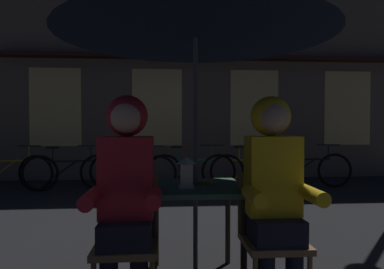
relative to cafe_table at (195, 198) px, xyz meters
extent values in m
cube|color=#42664C|center=(0.00, 0.00, 0.08)|extent=(0.72, 0.72, 0.04)
cylinder|color=#2D2319|center=(-0.31, -0.31, -0.29)|extent=(0.04, 0.04, 0.70)
cylinder|color=#2D2319|center=(0.31, -0.31, -0.29)|extent=(0.04, 0.04, 0.70)
cylinder|color=#2D2319|center=(-0.31, 0.31, -0.29)|extent=(0.04, 0.04, 0.70)
cylinder|color=#2D2319|center=(0.31, 0.31, -0.29)|extent=(0.04, 0.04, 0.70)
cylinder|color=#4C4C51|center=(0.00, 0.00, 0.49)|extent=(0.04, 0.04, 2.25)
cone|color=black|center=(0.00, 0.00, 1.42)|extent=(2.10, 2.10, 0.38)
cube|color=white|center=(-0.08, -0.09, 0.11)|extent=(0.11, 0.11, 0.02)
cube|color=white|center=(-0.08, -0.09, 0.20)|extent=(0.09, 0.09, 0.16)
pyramid|color=white|center=(-0.08, -0.09, 0.31)|extent=(0.11, 0.11, 0.06)
cube|color=olive|center=(-0.48, -0.44, -0.21)|extent=(0.40, 0.40, 0.04)
cube|color=olive|center=(-0.48, -0.26, 0.02)|extent=(0.40, 0.03, 0.42)
cube|color=olive|center=(0.48, -0.44, -0.21)|extent=(0.40, 0.40, 0.04)
cylinder|color=olive|center=(0.65, -0.27, -0.43)|extent=(0.03, 0.03, 0.41)
cylinder|color=olive|center=(0.31, -0.27, -0.43)|extent=(0.03, 0.03, 0.41)
cube|color=olive|center=(0.48, -0.26, 0.02)|extent=(0.40, 0.03, 0.42)
cube|color=black|center=(-0.48, -0.44, -0.11)|extent=(0.32, 0.36, 0.16)
cube|color=red|center=(-0.48, -0.40, 0.23)|extent=(0.34, 0.22, 0.52)
cylinder|color=red|center=(-0.30, -0.62, 0.14)|extent=(0.09, 0.30, 0.09)
cylinder|color=red|center=(-0.66, -0.62, 0.14)|extent=(0.09, 0.30, 0.09)
sphere|color=tan|center=(-0.48, -0.40, 0.62)|extent=(0.21, 0.21, 0.21)
sphere|color=red|center=(-0.48, -0.35, 0.63)|extent=(0.27, 0.27, 0.27)
cube|color=black|center=(0.48, -0.44, -0.11)|extent=(0.32, 0.36, 0.16)
cube|color=yellow|center=(0.48, -0.40, 0.23)|extent=(0.34, 0.22, 0.52)
cylinder|color=yellow|center=(0.66, -0.62, 0.14)|extent=(0.09, 0.30, 0.09)
cylinder|color=yellow|center=(0.30, -0.62, 0.14)|extent=(0.09, 0.30, 0.09)
sphere|color=tan|center=(0.48, -0.40, 0.62)|extent=(0.21, 0.21, 0.21)
sphere|color=yellow|center=(0.48, -0.35, 0.63)|extent=(0.27, 0.27, 0.27)
cube|color=#6B5B4C|center=(0.69, 5.40, 2.46)|extent=(10.00, 0.60, 6.20)
cube|color=#F4D17A|center=(-2.61, 5.09, 0.96)|extent=(1.10, 0.02, 1.70)
cube|color=#F4D17A|center=(-0.41, 5.09, 0.96)|extent=(1.10, 0.02, 1.70)
cube|color=#F4D17A|center=(1.79, 5.09, 0.96)|extent=(1.10, 0.02, 1.70)
cube|color=#F4D17A|center=(3.99, 5.09, 0.96)|extent=(1.10, 0.02, 1.70)
cube|color=#331914|center=(0.69, 4.95, 2.06)|extent=(9.00, 0.36, 0.08)
torus|color=black|center=(-2.60, 3.87, -0.31)|extent=(0.66, 0.13, 0.66)
cylinder|color=#B78419|center=(-3.10, 3.94, -0.09)|extent=(0.83, 0.14, 0.04)
cylinder|color=#B78419|center=(-3.23, 3.95, -0.28)|extent=(0.61, 0.11, 0.44)
cylinder|color=#B78419|center=(-2.72, 3.89, 0.05)|extent=(0.02, 0.02, 0.28)
cylinder|color=black|center=(-2.72, 3.89, 0.19)|extent=(0.44, 0.08, 0.02)
torus|color=black|center=(-1.49, 3.90, -0.31)|extent=(0.66, 0.10, 0.66)
torus|color=black|center=(-2.50, 3.82, -0.31)|extent=(0.66, 0.10, 0.66)
cylinder|color=black|center=(-2.00, 3.86, -0.09)|extent=(0.84, 0.10, 0.04)
cylinder|color=black|center=(-2.12, 3.85, -0.28)|extent=(0.61, 0.09, 0.44)
cylinder|color=black|center=(-2.28, 3.83, 0.03)|extent=(0.02, 0.02, 0.24)
cube|color=black|center=(-2.28, 3.83, 0.16)|extent=(0.21, 0.10, 0.04)
cylinder|color=black|center=(-1.61, 3.89, 0.05)|extent=(0.02, 0.02, 0.28)
cylinder|color=black|center=(-1.61, 3.89, 0.19)|extent=(0.44, 0.06, 0.02)
torus|color=black|center=(-0.34, 3.68, -0.31)|extent=(0.66, 0.19, 0.66)
torus|color=black|center=(-1.34, 3.90, -0.31)|extent=(0.66, 0.19, 0.66)
cylinder|color=#ADA89E|center=(-0.84, 3.79, -0.09)|extent=(0.82, 0.22, 0.04)
cylinder|color=#ADA89E|center=(-0.96, 3.81, -0.28)|extent=(0.60, 0.17, 0.44)
cylinder|color=#ADA89E|center=(-1.12, 3.85, 0.03)|extent=(0.02, 0.02, 0.24)
cube|color=black|center=(-1.12, 3.85, 0.16)|extent=(0.21, 0.12, 0.04)
cylinder|color=#ADA89E|center=(-0.46, 3.70, 0.05)|extent=(0.02, 0.02, 0.28)
cylinder|color=black|center=(-0.46, 3.70, 0.19)|extent=(0.43, 0.12, 0.02)
torus|color=black|center=(0.78, 3.82, -0.31)|extent=(0.66, 0.08, 0.66)
torus|color=black|center=(-0.24, 3.87, -0.31)|extent=(0.66, 0.08, 0.66)
cylinder|color=#236B3D|center=(0.27, 3.85, -0.09)|extent=(0.84, 0.08, 0.04)
cylinder|color=#236B3D|center=(0.14, 3.86, -0.28)|extent=(0.61, 0.07, 0.44)
cylinder|color=#236B3D|center=(-0.02, 3.86, 0.03)|extent=(0.02, 0.02, 0.24)
cube|color=black|center=(-0.02, 3.86, 0.16)|extent=(0.20, 0.09, 0.04)
cylinder|color=#236B3D|center=(0.65, 3.83, 0.05)|extent=(0.02, 0.02, 0.28)
cylinder|color=black|center=(0.65, 3.83, 0.19)|extent=(0.44, 0.05, 0.02)
torus|color=black|center=(1.93, 3.60, -0.31)|extent=(0.66, 0.17, 0.66)
torus|color=black|center=(0.93, 3.78, -0.31)|extent=(0.66, 0.17, 0.66)
cylinder|color=#B78419|center=(1.43, 3.69, -0.09)|extent=(0.83, 0.18, 0.04)
cylinder|color=#B78419|center=(1.31, 3.72, -0.28)|extent=(0.60, 0.14, 0.44)
cylinder|color=#B78419|center=(1.15, 3.74, 0.03)|extent=(0.02, 0.02, 0.24)
cube|color=black|center=(1.15, 3.74, 0.16)|extent=(0.21, 0.11, 0.04)
cylinder|color=#B78419|center=(1.81, 3.63, 0.05)|extent=(0.02, 0.02, 0.28)
cylinder|color=black|center=(1.81, 3.63, 0.19)|extent=(0.44, 0.10, 0.02)
torus|color=black|center=(3.04, 3.79, -0.31)|extent=(0.66, 0.13, 0.66)
torus|color=black|center=(2.03, 3.92, -0.31)|extent=(0.66, 0.13, 0.66)
cylinder|color=black|center=(2.53, 3.85, -0.09)|extent=(0.83, 0.14, 0.04)
cylinder|color=black|center=(2.41, 3.87, -0.28)|extent=(0.61, 0.11, 0.44)
cylinder|color=black|center=(2.25, 3.89, 0.03)|extent=(0.02, 0.02, 0.24)
cube|color=black|center=(2.25, 3.89, 0.16)|extent=(0.21, 0.10, 0.04)
cylinder|color=black|center=(2.92, 3.81, 0.05)|extent=(0.02, 0.02, 0.28)
cylinder|color=black|center=(2.92, 3.81, 0.19)|extent=(0.44, 0.08, 0.02)
cube|color=olive|center=(0.06, 0.10, 0.11)|extent=(0.24, 0.21, 0.02)
camera|label=1|loc=(-0.23, -2.64, 0.57)|focal=32.36mm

